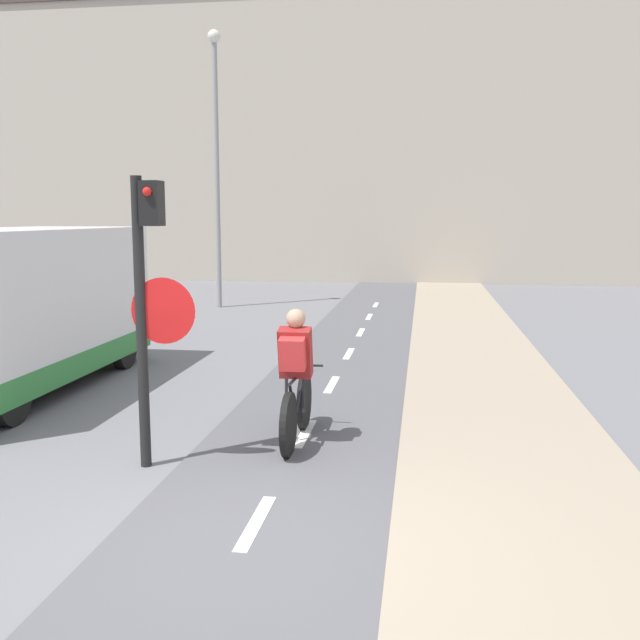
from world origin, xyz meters
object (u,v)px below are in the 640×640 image
at_px(traffic_light_pole, 148,289).
at_px(cyclist_near, 296,381).
at_px(van, 14,312).
at_px(street_lamp_far, 216,143).

xyz_separation_m(traffic_light_pole, cyclist_near, (1.32, 0.96, -1.12)).
distance_m(traffic_light_pole, van, 4.34).
height_order(traffic_light_pole, cyclist_near, traffic_light_pole).
bearing_deg(cyclist_near, van, 157.56).
bearing_deg(street_lamp_far, cyclist_near, -69.84).
xyz_separation_m(traffic_light_pole, street_lamp_far, (-3.02, 12.78, 2.72)).
bearing_deg(traffic_light_pole, street_lamp_far, 103.28).
bearing_deg(street_lamp_far, traffic_light_pole, -76.72).
distance_m(traffic_light_pole, cyclist_near, 1.98).
bearing_deg(traffic_light_pole, van, 138.60).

